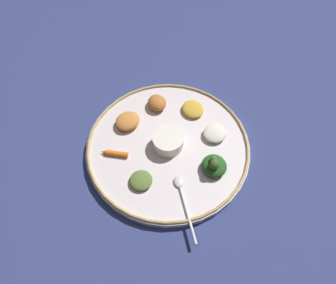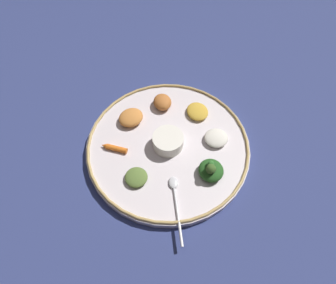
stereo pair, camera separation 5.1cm
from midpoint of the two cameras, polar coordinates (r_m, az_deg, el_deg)
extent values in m
plane|color=navy|center=(0.85, -1.71, -1.40)|extent=(2.40, 2.40, 0.00)
cylinder|color=silver|center=(0.84, -1.73, -1.02)|extent=(0.45, 0.45, 0.02)
torus|color=tan|center=(0.83, -1.75, -0.53)|extent=(0.45, 0.45, 0.01)
cylinder|color=silver|center=(0.82, -1.78, 0.07)|extent=(0.08, 0.08, 0.04)
cylinder|color=brown|center=(0.80, -1.81, 0.68)|extent=(0.07, 0.07, 0.01)
ellipsoid|color=silver|center=(0.77, 0.14, -7.66)|extent=(0.04, 0.04, 0.01)
cylinder|color=silver|center=(0.74, 1.77, -13.73)|extent=(0.13, 0.07, 0.01)
ellipsoid|color=#23511E|center=(0.79, 6.93, -4.59)|extent=(0.09, 0.09, 0.03)
sphere|color=#2D6628|center=(0.77, 6.81, -3.39)|extent=(0.02, 0.02, 0.02)
sphere|color=#385623|center=(0.76, 6.94, -4.32)|extent=(0.03, 0.03, 0.03)
sphere|color=#23511E|center=(0.77, 7.21, -4.21)|extent=(0.02, 0.02, 0.02)
cylinder|color=orange|center=(0.82, -11.36, -2.28)|extent=(0.02, 0.06, 0.01)
cone|color=orange|center=(0.83, -13.78, -1.92)|extent=(0.01, 0.02, 0.01)
ellipsoid|color=silver|center=(0.85, 7.15, 1.54)|extent=(0.09, 0.09, 0.02)
ellipsoid|color=gold|center=(0.89, 3.10, 6.21)|extent=(0.09, 0.09, 0.02)
ellipsoid|color=#567033|center=(0.78, -7.04, -7.33)|extent=(0.06, 0.06, 0.02)
ellipsoid|color=#B2662D|center=(0.90, -3.73, 7.37)|extent=(0.08, 0.08, 0.03)
ellipsoid|color=#C67A38|center=(0.87, -9.37, 3.85)|extent=(0.09, 0.09, 0.03)
camera|label=1|loc=(0.03, -91.78, -2.80)|focal=32.13mm
camera|label=2|loc=(0.03, 88.22, 2.80)|focal=32.13mm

